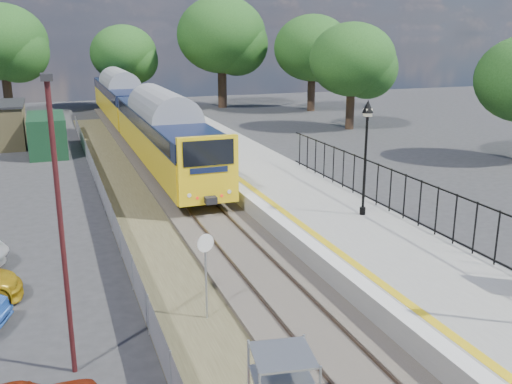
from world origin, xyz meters
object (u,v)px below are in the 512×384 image
victorian_lamp_north (367,131)px  carpark_lamp (60,213)px  train (137,110)px  speed_sign (206,263)px

victorian_lamp_north → carpark_lamp: (-11.51, -6.16, -0.23)m
victorian_lamp_north → train: 25.08m
speed_sign → carpark_lamp: (-3.71, -1.39, 2.29)m
victorian_lamp_north → train: victorian_lamp_north is taller
train → carpark_lamp: bearing=-101.5°
victorian_lamp_north → speed_sign: bearing=-148.5°
train → speed_sign: train is taller
victorian_lamp_north → train: bearing=102.2°
speed_sign → carpark_lamp: 4.58m
train → carpark_lamp: (-6.21, -30.60, 1.72)m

